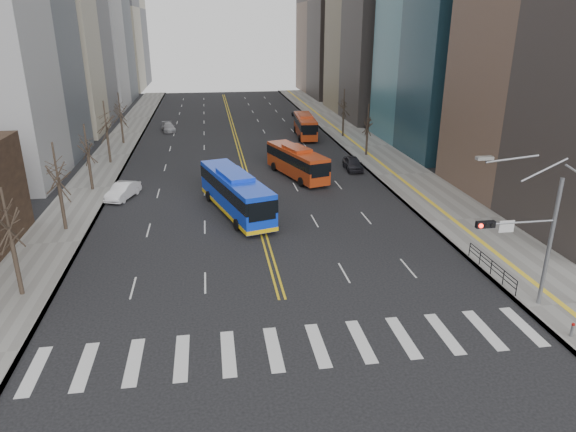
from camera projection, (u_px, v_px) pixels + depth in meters
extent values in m
plane|color=black|center=(296.00, 347.00, 26.98)|extent=(220.00, 220.00, 0.00)
cube|color=slate|center=(366.00, 146.00, 71.11)|extent=(7.00, 130.00, 0.15)
cube|color=slate|center=(112.00, 155.00, 66.23)|extent=(5.00, 130.00, 0.15)
cube|color=silver|center=(35.00, 371.00, 25.11)|extent=(0.70, 4.00, 0.01)
cube|color=silver|center=(85.00, 366.00, 25.45)|extent=(0.70, 4.00, 0.01)
cube|color=silver|center=(134.00, 362.00, 25.79)|extent=(0.70, 4.00, 0.01)
cube|color=silver|center=(182.00, 357.00, 26.13)|extent=(0.70, 4.00, 0.01)
cube|color=silver|center=(228.00, 353.00, 26.47)|extent=(0.70, 4.00, 0.01)
cube|color=silver|center=(274.00, 349.00, 26.80)|extent=(0.70, 4.00, 0.01)
cube|color=silver|center=(318.00, 345.00, 27.14)|extent=(0.70, 4.00, 0.01)
cube|color=silver|center=(361.00, 341.00, 27.48)|extent=(0.70, 4.00, 0.01)
cube|color=silver|center=(403.00, 337.00, 27.82)|extent=(0.70, 4.00, 0.01)
cube|color=silver|center=(444.00, 333.00, 28.16)|extent=(0.70, 4.00, 0.01)
cube|color=silver|center=(484.00, 330.00, 28.50)|extent=(0.70, 4.00, 0.01)
cube|color=silver|center=(523.00, 326.00, 28.84)|extent=(0.70, 4.00, 0.01)
cube|color=gold|center=(234.00, 136.00, 77.85)|extent=(0.15, 100.00, 0.01)
cube|color=gold|center=(237.00, 136.00, 77.91)|extent=(0.15, 100.00, 0.01)
cube|color=gray|center=(104.00, 8.00, 131.51)|extent=(18.00, 30.00, 40.00)
cube|color=brown|center=(345.00, 1.00, 119.12)|extent=(18.00, 30.00, 42.00)
cylinder|color=gray|center=(550.00, 244.00, 29.61)|extent=(0.24, 0.24, 8.00)
cylinder|color=gray|center=(518.00, 222.00, 28.76)|extent=(4.50, 0.12, 0.12)
cube|color=black|center=(485.00, 224.00, 28.48)|extent=(1.10, 0.28, 0.38)
cylinder|color=#FF190C|center=(481.00, 226.00, 28.28)|extent=(0.24, 0.08, 0.24)
cylinder|color=black|center=(487.00, 225.00, 28.33)|extent=(0.24, 0.08, 0.24)
cylinder|color=black|center=(493.00, 225.00, 28.38)|extent=(0.24, 0.08, 0.24)
cube|color=silver|center=(507.00, 226.00, 28.74)|extent=(0.90, 0.06, 0.70)
cube|color=#999993|center=(485.00, 158.00, 27.06)|extent=(0.90, 0.35, 0.18)
cube|color=black|center=(492.00, 261.00, 34.18)|extent=(0.04, 6.00, 0.04)
cylinder|color=black|center=(516.00, 289.00, 31.58)|extent=(0.06, 0.06, 1.00)
cylinder|color=black|center=(503.00, 278.00, 32.96)|extent=(0.06, 0.06, 1.00)
cylinder|color=black|center=(491.00, 267.00, 34.35)|extent=(0.06, 0.06, 1.00)
cylinder|color=black|center=(480.00, 258.00, 35.74)|extent=(0.06, 0.06, 1.00)
cylinder|color=black|center=(470.00, 249.00, 37.13)|extent=(0.06, 0.06, 1.00)
cylinder|color=gray|center=(572.00, 331.00, 27.54)|extent=(0.16, 0.16, 0.70)
cylinder|color=#B2140F|center=(573.00, 324.00, 27.40)|extent=(0.17, 0.17, 0.10)
cylinder|color=#31271E|center=(17.00, 269.00, 31.43)|extent=(0.28, 0.28, 3.75)
cylinder|color=#31271E|center=(63.00, 208.00, 41.58)|extent=(0.28, 0.28, 3.90)
cylinder|color=#31271E|center=(90.00, 173.00, 51.82)|extent=(0.28, 0.28, 3.60)
cylinder|color=#31271E|center=(109.00, 147.00, 61.93)|extent=(0.28, 0.28, 4.00)
cylinder|color=#31271E|center=(122.00, 131.00, 72.15)|extent=(0.28, 0.28, 3.80)
cylinder|color=#31271E|center=(367.00, 142.00, 65.68)|extent=(0.28, 0.28, 3.50)
cylinder|color=#31271E|center=(343.00, 125.00, 76.74)|extent=(0.28, 0.28, 3.75)
cube|color=#0E36D8|center=(236.00, 193.00, 45.60)|extent=(6.04, 13.11, 3.08)
cube|color=black|center=(235.00, 186.00, 45.39)|extent=(6.10, 13.15, 1.10)
cube|color=#0E36D8|center=(235.00, 175.00, 45.02)|extent=(3.27, 4.91, 0.40)
cube|color=yellow|center=(236.00, 207.00, 46.07)|extent=(6.10, 13.15, 0.35)
cylinder|color=black|center=(237.00, 225.00, 42.05)|extent=(0.56, 1.04, 1.00)
cylinder|color=black|center=(267.00, 220.00, 43.09)|extent=(0.56, 1.04, 1.00)
cylinder|color=black|center=(209.00, 196.00, 49.08)|extent=(0.56, 1.04, 1.00)
cylinder|color=black|center=(235.00, 193.00, 50.11)|extent=(0.56, 1.04, 1.00)
cube|color=#AB3412|center=(297.00, 162.00, 56.47)|extent=(5.45, 10.94, 2.76)
cube|color=black|center=(297.00, 157.00, 56.28)|extent=(5.51, 10.98, 1.00)
cube|color=#AB3412|center=(297.00, 149.00, 55.95)|extent=(2.95, 4.15, 0.40)
cylinder|color=black|center=(301.00, 182.00, 53.52)|extent=(0.58, 1.04, 1.00)
cylinder|color=black|center=(321.00, 179.00, 54.51)|extent=(0.58, 1.04, 1.00)
cylinder|color=black|center=(274.00, 167.00, 59.29)|extent=(0.58, 1.04, 1.00)
cylinder|color=black|center=(293.00, 164.00, 60.28)|extent=(0.58, 1.04, 1.00)
cube|color=#AB3412|center=(305.00, 126.00, 76.89)|extent=(3.06, 10.63, 2.70)
cube|color=black|center=(305.00, 122.00, 76.70)|extent=(3.13, 10.66, 0.98)
cube|color=#AB3412|center=(305.00, 116.00, 76.38)|extent=(2.14, 3.79, 0.40)
cylinder|color=black|center=(300.00, 138.00, 74.07)|extent=(0.36, 1.02, 1.00)
cylinder|color=black|center=(316.00, 138.00, 74.27)|extent=(0.36, 1.02, 1.00)
cylinder|color=black|center=(295.00, 129.00, 80.34)|extent=(0.36, 1.02, 1.00)
cylinder|color=black|center=(310.00, 129.00, 80.54)|extent=(0.36, 1.02, 1.00)
imported|color=silver|center=(123.00, 191.00, 49.77)|extent=(3.12, 4.97, 1.55)
imported|color=black|center=(353.00, 164.00, 59.57)|extent=(2.00, 4.56, 1.53)
imported|color=#9B9A9F|center=(169.00, 127.00, 81.20)|extent=(2.62, 4.83, 1.33)
imported|color=black|center=(299.00, 114.00, 93.54)|extent=(2.40, 4.26, 1.12)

